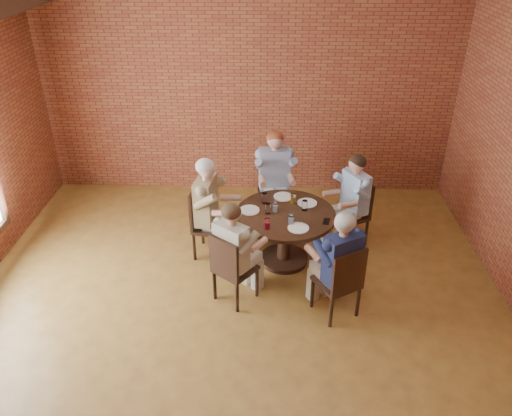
{
  "coord_description": "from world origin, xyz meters",
  "views": [
    {
      "loc": [
        0.38,
        -4.15,
        4.01
      ],
      "look_at": [
        0.21,
        1.0,
        1.02
      ],
      "focal_mm": 35.0,
      "sensor_mm": 36.0,
      "label": 1
    }
  ],
  "objects_px": {
    "diner_b": "(275,178)",
    "smartphone": "(327,221)",
    "diner_e": "(338,265)",
    "diner_c": "(211,209)",
    "diner_d": "(235,253)",
    "chair_c": "(205,220)",
    "chair_a": "(355,210)",
    "dining_table": "(285,227)",
    "chair_b": "(274,186)",
    "chair_e": "(342,281)",
    "diner_a": "(351,201)",
    "chair_d": "(230,267)"
  },
  "relations": [
    {
      "from": "chair_a",
      "to": "chair_c",
      "type": "relative_size",
      "value": 0.96
    },
    {
      "from": "dining_table",
      "to": "chair_a",
      "type": "height_order",
      "value": "chair_a"
    },
    {
      "from": "diner_d",
      "to": "diner_b",
      "type": "bearing_deg",
      "value": -66.44
    },
    {
      "from": "diner_c",
      "to": "chair_d",
      "type": "xyz_separation_m",
      "value": [
        0.33,
        -1.0,
        -0.2
      ]
    },
    {
      "from": "chair_c",
      "to": "smartphone",
      "type": "height_order",
      "value": "chair_c"
    },
    {
      "from": "chair_b",
      "to": "chair_c",
      "type": "height_order",
      "value": "chair_b"
    },
    {
      "from": "diner_b",
      "to": "chair_d",
      "type": "bearing_deg",
      "value": -112.19
    },
    {
      "from": "dining_table",
      "to": "diner_c",
      "type": "relative_size",
      "value": 0.91
    },
    {
      "from": "chair_c",
      "to": "chair_e",
      "type": "xyz_separation_m",
      "value": [
        1.69,
        -1.24,
        -0.01
      ]
    },
    {
      "from": "diner_a",
      "to": "chair_b",
      "type": "xyz_separation_m",
      "value": [
        -1.06,
        0.68,
        -0.14
      ]
    },
    {
      "from": "chair_a",
      "to": "chair_c",
      "type": "xyz_separation_m",
      "value": [
        -2.06,
        -0.36,
        0.02
      ]
    },
    {
      "from": "dining_table",
      "to": "diner_c",
      "type": "xyz_separation_m",
      "value": [
        -0.98,
        0.15,
        0.18
      ]
    },
    {
      "from": "diner_a",
      "to": "chair_c",
      "type": "xyz_separation_m",
      "value": [
        -1.98,
        -0.32,
        -0.14
      ]
    },
    {
      "from": "chair_b",
      "to": "dining_table",
      "type": "bearing_deg",
      "value": -90.0
    },
    {
      "from": "dining_table",
      "to": "diner_c",
      "type": "height_order",
      "value": "diner_c"
    },
    {
      "from": "diner_a",
      "to": "chair_e",
      "type": "height_order",
      "value": "diner_a"
    },
    {
      "from": "chair_a",
      "to": "diner_a",
      "type": "height_order",
      "value": "diner_a"
    },
    {
      "from": "chair_e",
      "to": "diner_e",
      "type": "relative_size",
      "value": 0.7
    },
    {
      "from": "diner_b",
      "to": "smartphone",
      "type": "bearing_deg",
      "value": -70.42
    },
    {
      "from": "diner_e",
      "to": "chair_a",
      "type": "bearing_deg",
      "value": -135.16
    },
    {
      "from": "chair_a",
      "to": "diner_c",
      "type": "bearing_deg",
      "value": -107.4
    },
    {
      "from": "chair_a",
      "to": "diner_e",
      "type": "relative_size",
      "value": 0.69
    },
    {
      "from": "chair_a",
      "to": "chair_b",
      "type": "xyz_separation_m",
      "value": [
        -1.13,
        0.64,
        0.02
      ]
    },
    {
      "from": "diner_e",
      "to": "diner_c",
      "type": "bearing_deg",
      "value": -66.39
    },
    {
      "from": "chair_d",
      "to": "smartphone",
      "type": "relative_size",
      "value": 6.27
    },
    {
      "from": "chair_e",
      "to": "diner_e",
      "type": "xyz_separation_m",
      "value": [
        -0.04,
        0.08,
        0.16
      ]
    },
    {
      "from": "diner_a",
      "to": "smartphone",
      "type": "relative_size",
      "value": 8.97
    },
    {
      "from": "diner_b",
      "to": "diner_d",
      "type": "relative_size",
      "value": 1.08
    },
    {
      "from": "diner_d",
      "to": "diner_c",
      "type": "bearing_deg",
      "value": -30.24
    },
    {
      "from": "chair_c",
      "to": "diner_d",
      "type": "distance_m",
      "value": 1.07
    },
    {
      "from": "diner_b",
      "to": "chair_e",
      "type": "height_order",
      "value": "diner_b"
    },
    {
      "from": "dining_table",
      "to": "chair_c",
      "type": "relative_size",
      "value": 1.32
    },
    {
      "from": "chair_b",
      "to": "diner_e",
      "type": "bearing_deg",
      "value": -78.82
    },
    {
      "from": "diner_b",
      "to": "diner_d",
      "type": "bearing_deg",
      "value": -111.23
    },
    {
      "from": "chair_c",
      "to": "chair_d",
      "type": "xyz_separation_m",
      "value": [
        0.42,
        -1.01,
        -0.02
      ]
    },
    {
      "from": "diner_b",
      "to": "chair_c",
      "type": "relative_size",
      "value": 1.45
    },
    {
      "from": "dining_table",
      "to": "chair_a",
      "type": "relative_size",
      "value": 1.38
    },
    {
      "from": "diner_b",
      "to": "chair_e",
      "type": "xyz_separation_m",
      "value": [
        0.75,
        -2.14,
        -0.2
      ]
    },
    {
      "from": "diner_b",
      "to": "chair_e",
      "type": "relative_size",
      "value": 1.5
    },
    {
      "from": "diner_a",
      "to": "chair_e",
      "type": "xyz_separation_m",
      "value": [
        -0.29,
        -1.55,
        -0.15
      ]
    },
    {
      "from": "dining_table",
      "to": "chair_b",
      "type": "distance_m",
      "value": 1.18
    },
    {
      "from": "diner_a",
      "to": "chair_b",
      "type": "bearing_deg",
      "value": -151.15
    },
    {
      "from": "chair_b",
      "to": "diner_b",
      "type": "distance_m",
      "value": 0.21
    },
    {
      "from": "diner_b",
      "to": "smartphone",
      "type": "distance_m",
      "value": 1.43
    },
    {
      "from": "chair_a",
      "to": "chair_b",
      "type": "distance_m",
      "value": 1.3
    },
    {
      "from": "diner_e",
      "to": "chair_c",
      "type": "bearing_deg",
      "value": -65.12
    },
    {
      "from": "dining_table",
      "to": "chair_c",
      "type": "distance_m",
      "value": 1.09
    },
    {
      "from": "chair_c",
      "to": "chair_e",
      "type": "height_order",
      "value": "chair_c"
    },
    {
      "from": "diner_a",
      "to": "diner_b",
      "type": "distance_m",
      "value": 1.2
    },
    {
      "from": "dining_table",
      "to": "smartphone",
      "type": "height_order",
      "value": "smartphone"
    }
  ]
}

